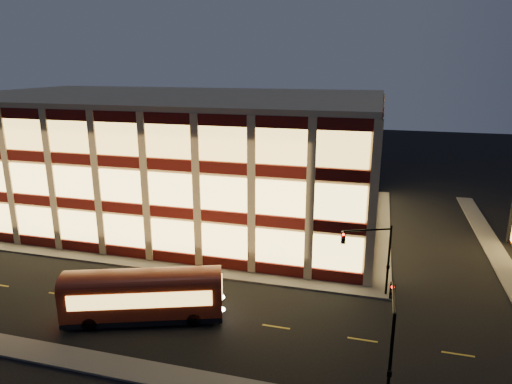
% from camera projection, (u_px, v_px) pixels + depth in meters
% --- Properties ---
extents(ground, '(200.00, 200.00, 0.00)m').
position_uv_depth(ground, '(121.00, 266.00, 41.97)').
color(ground, black).
rests_on(ground, ground).
extents(sidewalk_office_south, '(54.00, 2.00, 0.15)m').
position_uv_depth(sidewalk_office_south, '(99.00, 258.00, 43.64)').
color(sidewalk_office_south, '#514F4C').
rests_on(sidewalk_office_south, ground).
extents(sidewalk_office_east, '(2.00, 30.00, 0.15)m').
position_uv_depth(sidewalk_office_east, '(381.00, 227.00, 51.88)').
color(sidewalk_office_east, '#514F4C').
rests_on(sidewalk_office_east, ground).
extents(sidewalk_tower_west, '(2.00, 30.00, 0.15)m').
position_uv_depth(sidewalk_tower_west, '(487.00, 236.00, 49.08)').
color(sidewalk_tower_west, '#514F4C').
rests_on(sidewalk_tower_west, ground).
extents(sidewalk_near, '(100.00, 2.00, 0.15)m').
position_uv_depth(sidewalk_near, '(14.00, 347.00, 29.88)').
color(sidewalk_near, '#514F4C').
rests_on(sidewalk_near, ground).
extents(office_building, '(50.45, 30.45, 14.50)m').
position_uv_depth(office_building, '(169.00, 154.00, 56.44)').
color(office_building, tan).
rests_on(office_building, ground).
extents(traffic_signal_far, '(3.79, 1.87, 6.00)m').
position_uv_depth(traffic_signal_far, '(372.00, 249.00, 35.42)').
color(traffic_signal_far, black).
rests_on(traffic_signal_far, ground).
extents(traffic_signal_near, '(0.32, 4.45, 6.00)m').
position_uv_depth(traffic_signal_near, '(391.00, 330.00, 24.63)').
color(traffic_signal_near, black).
rests_on(traffic_signal_near, ground).
extents(trolley_bus, '(11.54, 6.50, 3.81)m').
position_uv_depth(trolley_bus, '(143.00, 293.00, 32.80)').
color(trolley_bus, maroon).
rests_on(trolley_bus, ground).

